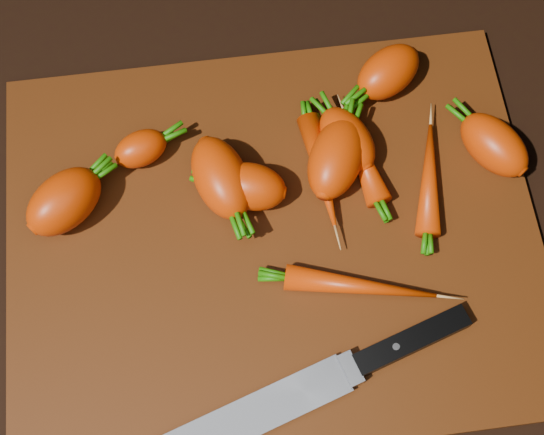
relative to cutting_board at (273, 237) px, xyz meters
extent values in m
cube|color=black|center=(0.00, 0.00, -0.01)|extent=(2.00, 2.00, 0.01)
cube|color=#50230A|center=(0.00, 0.00, 0.00)|extent=(0.50, 0.40, 0.01)
ellipsoid|color=#D93A06|center=(-0.19, 0.05, 0.03)|extent=(0.09, 0.09, 0.05)
ellipsoid|color=#D93A06|center=(-0.02, 0.04, 0.03)|extent=(0.08, 0.06, 0.04)
ellipsoid|color=#D93A06|center=(-0.04, 0.05, 0.03)|extent=(0.07, 0.10, 0.05)
ellipsoid|color=#D93A06|center=(0.08, 0.08, 0.03)|extent=(0.07, 0.08, 0.04)
ellipsoid|color=#D93A06|center=(0.13, 0.15, 0.03)|extent=(0.09, 0.08, 0.05)
ellipsoid|color=#D93A06|center=(-0.12, 0.10, 0.02)|extent=(0.06, 0.05, 0.03)
ellipsoid|color=#D93A06|center=(0.22, 0.06, 0.03)|extent=(0.08, 0.09, 0.05)
ellipsoid|color=#D93A06|center=(0.15, 0.03, 0.02)|extent=(0.05, 0.12, 0.02)
ellipsoid|color=#D93A06|center=(0.07, -0.06, 0.02)|extent=(0.14, 0.06, 0.02)
ellipsoid|color=#D93A06|center=(0.09, 0.06, 0.02)|extent=(0.04, 0.10, 0.03)
ellipsoid|color=#D93A06|center=(0.05, 0.05, 0.02)|extent=(0.03, 0.12, 0.02)
ellipsoid|color=#D93A06|center=(0.07, 0.06, 0.03)|extent=(0.08, 0.10, 0.05)
cube|color=gray|center=(-0.04, -0.16, 0.01)|extent=(0.02, 0.03, 0.01)
cube|color=black|center=(0.02, -0.15, 0.01)|extent=(0.11, 0.05, 0.02)
cylinder|color=#B2B2B7|center=(0.00, -0.15, 0.02)|extent=(0.01, 0.01, 0.00)
camera|label=1|loc=(-0.03, -0.25, 0.67)|focal=50.00mm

